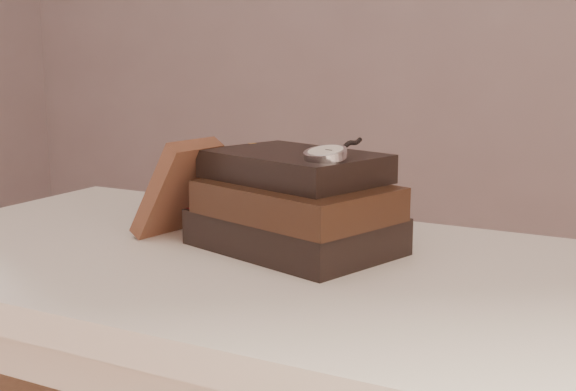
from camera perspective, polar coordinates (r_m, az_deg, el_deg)
The scene contains 5 objects.
table at distance 1.09m, azimuth -4.80°, elevation -8.76°, with size 1.00×0.60×0.75m.
book_stack at distance 1.06m, azimuth 0.53°, elevation -0.72°, with size 0.31×0.26×0.13m.
journal at distance 1.14m, azimuth -8.25°, elevation 0.55°, with size 0.02×0.10×0.16m, color #44251A.
pocket_watch at distance 0.99m, azimuth 2.93°, elevation 3.18°, with size 0.07×0.16×0.02m.
eyeglasses at distance 1.18m, azimuth 0.33°, elevation 1.22°, with size 0.14×0.16×0.05m.
Camera 1 is at (0.57, -0.51, 1.03)m, focal length 48.03 mm.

